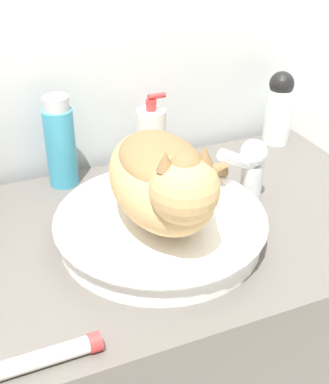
# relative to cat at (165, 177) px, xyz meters

# --- Properties ---
(wall_back) EXTENTS (8.00, 0.05, 2.40)m
(wall_back) POSITION_rel_cat_xyz_m (-0.00, 0.39, 0.18)
(wall_back) COLOR silver
(wall_back) RESTS_ON ground_plane
(sink_basin) EXTENTS (0.38, 0.38, 0.06)m
(sink_basin) POSITION_rel_cat_xyz_m (0.00, 0.02, -0.11)
(sink_basin) COLOR white
(sink_basin) RESTS_ON vanity_counter
(cat) EXTENTS (0.27, 0.32, 0.18)m
(cat) POSITION_rel_cat_xyz_m (0.00, 0.00, 0.00)
(cat) COLOR tan
(cat) RESTS_ON sink_basin
(faucet) EXTENTS (0.12, 0.06, 0.14)m
(faucet) POSITION_rel_cat_xyz_m (0.22, 0.08, -0.06)
(faucet) COLOR silver
(faucet) RESTS_ON vanity_counter
(soap_pump_bottle) EXTENTS (0.07, 0.07, 0.17)m
(soap_pump_bottle) POSITION_rel_cat_xyz_m (0.09, 0.29, -0.07)
(soap_pump_bottle) COLOR silver
(soap_pump_bottle) RESTS_ON vanity_counter
(lotion_bottle_white) EXTENTS (0.07, 0.07, 0.18)m
(lotion_bottle_white) POSITION_rel_cat_xyz_m (0.42, 0.29, -0.05)
(lotion_bottle_white) COLOR silver
(lotion_bottle_white) RESTS_ON vanity_counter
(mouthwash_bottle) EXTENTS (0.06, 0.06, 0.20)m
(mouthwash_bottle) POSITION_rel_cat_xyz_m (-0.11, 0.29, -0.04)
(mouthwash_bottle) COLOR teal
(mouthwash_bottle) RESTS_ON vanity_counter
(cream_tube) EXTENTS (0.15, 0.03, 0.03)m
(cream_tube) POSITION_rel_cat_xyz_m (-0.25, -0.19, -0.13)
(cream_tube) COLOR silver
(cream_tube) RESTS_ON vanity_counter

